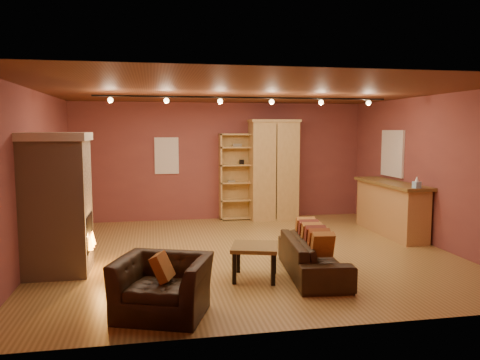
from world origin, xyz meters
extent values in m
plane|color=olive|center=(0.00, 0.00, 0.00)|extent=(7.00, 7.00, 0.00)
plane|color=brown|center=(0.00, 0.00, 2.80)|extent=(7.00, 7.00, 0.00)
cube|color=brown|center=(0.00, 3.25, 1.40)|extent=(7.00, 0.02, 2.80)
cube|color=brown|center=(-3.50, 0.00, 1.40)|extent=(0.02, 6.50, 2.80)
cube|color=brown|center=(3.50, 0.00, 1.40)|extent=(0.02, 6.50, 2.80)
cube|color=tan|center=(-3.05, -0.60, 1.00)|extent=(0.90, 0.90, 2.00)
cube|color=beige|center=(-3.05, -0.60, 2.06)|extent=(0.98, 0.98, 0.12)
cube|color=black|center=(-2.64, -0.60, 0.60)|extent=(0.10, 0.65, 0.55)
cone|color=orange|center=(-2.58, -0.60, 0.48)|extent=(0.10, 0.10, 0.22)
cube|color=white|center=(-1.30, 3.23, 1.55)|extent=(0.56, 0.04, 0.86)
cube|color=tan|center=(0.36, 3.23, 1.03)|extent=(0.85, 0.04, 2.07)
cube|color=tan|center=(-0.04, 3.09, 1.03)|extent=(0.04, 0.33, 2.07)
cube|color=tan|center=(0.77, 3.09, 1.03)|extent=(0.04, 0.33, 2.07)
cube|color=gray|center=(0.22, 3.09, 0.92)|extent=(0.18, 0.12, 0.05)
cube|color=black|center=(0.48, 3.09, 1.38)|extent=(0.10, 0.10, 0.12)
cube|color=tan|center=(0.36, 3.09, 0.04)|extent=(0.85, 0.33, 0.04)
cube|color=tan|center=(0.36, 3.09, 0.47)|extent=(0.85, 0.33, 0.04)
cube|color=tan|center=(0.36, 3.09, 0.89)|extent=(0.85, 0.33, 0.03)
cube|color=tan|center=(0.36, 3.09, 1.32)|extent=(0.85, 0.33, 0.04)
cube|color=tan|center=(0.36, 3.09, 1.74)|extent=(0.85, 0.33, 0.04)
cube|color=tan|center=(0.36, 3.09, 2.05)|extent=(0.85, 0.33, 0.04)
cube|color=tan|center=(1.22, 2.95, 1.17)|extent=(1.12, 0.61, 2.34)
cube|color=brown|center=(1.22, 2.65, 1.17)|extent=(0.02, 0.01, 2.24)
cube|color=tan|center=(1.22, 2.95, 2.37)|extent=(1.18, 0.67, 0.06)
cube|color=tan|center=(3.20, 0.91, 0.51)|extent=(0.49, 2.16, 1.03)
cube|color=brown|center=(3.20, 0.91, 1.06)|extent=(0.61, 2.28, 0.06)
cube|color=#95C6EE|center=(3.15, -0.11, 1.14)|extent=(0.13, 0.13, 0.11)
cone|color=white|center=(3.15, -0.11, 1.25)|extent=(0.08, 0.08, 0.10)
cube|color=white|center=(3.47, 1.40, 1.65)|extent=(0.05, 0.90, 1.00)
imported|color=black|center=(0.69, -1.42, 0.37)|extent=(0.75, 1.94, 0.74)
cube|color=#A3632A|center=(0.63, -1.97, 0.60)|extent=(0.32, 0.26, 0.36)
cube|color=brown|center=(0.66, -1.75, 0.60)|extent=(0.32, 0.26, 0.36)
cube|color=maroon|center=(0.68, -1.53, 0.60)|extent=(0.32, 0.26, 0.36)
cube|color=#A3632A|center=(0.70, -1.31, 0.60)|extent=(0.32, 0.26, 0.36)
cube|color=maroon|center=(0.73, -1.09, 0.60)|extent=(0.32, 0.26, 0.36)
cube|color=#A3632A|center=(0.75, -0.88, 0.60)|extent=(0.32, 0.26, 0.36)
imported|color=black|center=(-1.55, -2.54, 0.46)|extent=(1.21, 0.99, 0.91)
cube|color=#A3632A|center=(-1.55, -2.54, 0.57)|extent=(0.32, 0.36, 0.34)
cube|color=brown|center=(-0.20, -1.44, 0.47)|extent=(0.81, 0.81, 0.05)
cube|color=black|center=(-0.47, -1.72, 0.22)|extent=(0.05, 0.05, 0.44)
cube|color=black|center=(0.07, -1.72, 0.22)|extent=(0.05, 0.05, 0.44)
cube|color=black|center=(-0.47, -1.17, 0.22)|extent=(0.05, 0.05, 0.44)
cube|color=black|center=(0.07, -1.17, 0.22)|extent=(0.05, 0.05, 0.44)
cylinder|color=black|center=(0.00, 0.20, 2.72)|extent=(5.20, 0.03, 0.03)
sphere|color=#FFD88C|center=(-2.30, 0.20, 2.65)|extent=(0.09, 0.09, 0.09)
sphere|color=#FFD88C|center=(-1.38, 0.20, 2.65)|extent=(0.09, 0.09, 0.09)
sphere|color=#FFD88C|center=(-0.46, 0.20, 2.65)|extent=(0.09, 0.09, 0.09)
sphere|color=#FFD88C|center=(0.46, 0.20, 2.65)|extent=(0.09, 0.09, 0.09)
sphere|color=#FFD88C|center=(1.38, 0.20, 2.65)|extent=(0.09, 0.09, 0.09)
sphere|color=#FFD88C|center=(2.30, 0.20, 2.65)|extent=(0.09, 0.09, 0.09)
camera|label=1|loc=(-1.64, -7.91, 2.16)|focal=35.00mm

